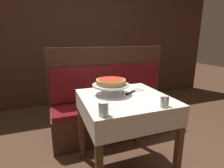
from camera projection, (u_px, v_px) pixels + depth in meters
dining_table_front at (124, 108)px, 1.59m from camera, size 0.76×0.76×0.78m
dining_table_rear at (97, 73)px, 3.17m from camera, size 0.70×0.70×0.78m
booth_bench at (113, 110)px, 2.36m from camera, size 1.60×0.46×1.17m
back_wall_panel at (80, 43)px, 3.41m from camera, size 6.00×0.04×2.40m
pizza_pan_stand at (111, 85)px, 1.60m from camera, size 0.34×0.34×0.09m
deep_dish_pizza at (111, 82)px, 1.59m from camera, size 0.27×0.27×0.05m
pizza_server at (134, 91)px, 1.70m from camera, size 0.25×0.19×0.01m
water_glass_near at (103, 109)px, 1.16m from camera, size 0.07×0.07×0.09m
salt_shaker at (162, 102)px, 1.31m from camera, size 0.03×0.03×0.08m
pepper_shaker at (167, 101)px, 1.32m from camera, size 0.03×0.03×0.08m
condiment_caddy at (99, 64)px, 3.18m from camera, size 0.14×0.14×0.18m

